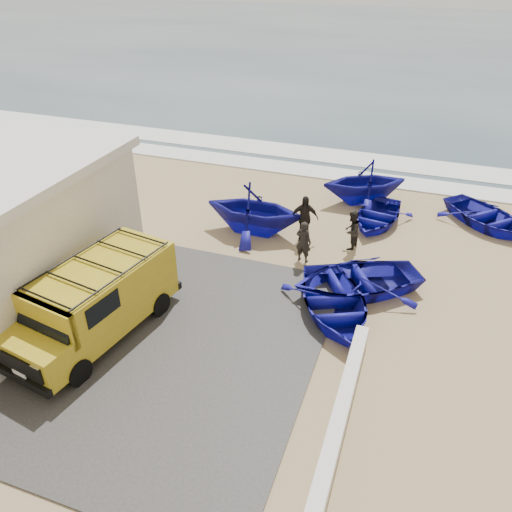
% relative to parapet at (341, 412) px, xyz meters
% --- Properties ---
extents(ground, '(160.00, 160.00, 0.00)m').
position_rel_parapet_xyz_m(ground, '(-5.00, 3.00, -0.28)').
color(ground, tan).
extents(slab, '(12.00, 10.00, 0.05)m').
position_rel_parapet_xyz_m(slab, '(-7.00, 1.00, -0.25)').
color(slab, '#413F3C').
rests_on(slab, ground).
extents(ocean, '(180.00, 88.00, 0.01)m').
position_rel_parapet_xyz_m(ocean, '(-5.00, 59.00, -0.27)').
color(ocean, '#385166').
rests_on(ocean, ground).
extents(surf_line, '(180.00, 1.60, 0.06)m').
position_rel_parapet_xyz_m(surf_line, '(-5.00, 15.00, -0.25)').
color(surf_line, white).
rests_on(surf_line, ground).
extents(surf_wash, '(180.00, 2.20, 0.04)m').
position_rel_parapet_xyz_m(surf_wash, '(-5.00, 17.50, -0.26)').
color(surf_wash, white).
rests_on(surf_wash, ground).
extents(parapet, '(0.35, 6.00, 0.55)m').
position_rel_parapet_xyz_m(parapet, '(0.00, 0.00, 0.00)').
color(parapet, silver).
rests_on(parapet, ground).
extents(van, '(2.88, 5.47, 2.23)m').
position_rel_parapet_xyz_m(van, '(-7.21, 0.89, 0.92)').
color(van, gold).
rests_on(van, ground).
extents(boat_near_left, '(4.33, 4.87, 0.83)m').
position_rel_parapet_xyz_m(boat_near_left, '(-1.03, 3.98, 0.14)').
color(boat_near_left, '#1414A0').
rests_on(boat_near_left, ground).
extents(boat_near_right, '(5.20, 4.81, 0.88)m').
position_rel_parapet_xyz_m(boat_near_right, '(-0.59, 5.42, 0.16)').
color(boat_near_right, '#1414A0').
rests_on(boat_near_right, ground).
extents(boat_mid_left, '(3.91, 3.38, 2.04)m').
position_rel_parapet_xyz_m(boat_mid_left, '(-5.09, 8.10, 0.74)').
color(boat_mid_left, '#1414A0').
rests_on(boat_mid_left, ground).
extents(boat_mid_right, '(2.98, 3.79, 0.71)m').
position_rel_parapet_xyz_m(boat_mid_right, '(-0.60, 10.41, 0.08)').
color(boat_mid_right, '#1414A0').
rests_on(boat_mid_right, ground).
extents(boat_far_left, '(4.75, 4.54, 1.94)m').
position_rel_parapet_xyz_m(boat_far_left, '(-1.47, 12.31, 0.69)').
color(boat_far_left, '#1414A0').
rests_on(boat_far_left, ground).
extents(boat_far_right, '(4.68, 4.69, 0.80)m').
position_rel_parapet_xyz_m(boat_far_right, '(3.57, 11.74, 0.13)').
color(boat_far_right, '#1414A0').
rests_on(boat_far_right, ground).
extents(fisherman_front, '(0.64, 0.48, 1.59)m').
position_rel_parapet_xyz_m(fisherman_front, '(-2.71, 6.63, 0.52)').
color(fisherman_front, black).
rests_on(fisherman_front, ground).
extents(fisherman_middle, '(0.72, 0.84, 1.50)m').
position_rel_parapet_xyz_m(fisherman_middle, '(-1.27, 8.11, 0.47)').
color(fisherman_middle, black).
rests_on(fisherman_middle, ground).
extents(fisherman_back, '(1.15, 0.70, 1.82)m').
position_rel_parapet_xyz_m(fisherman_back, '(-3.10, 8.17, 0.64)').
color(fisherman_back, black).
rests_on(fisherman_back, ground).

